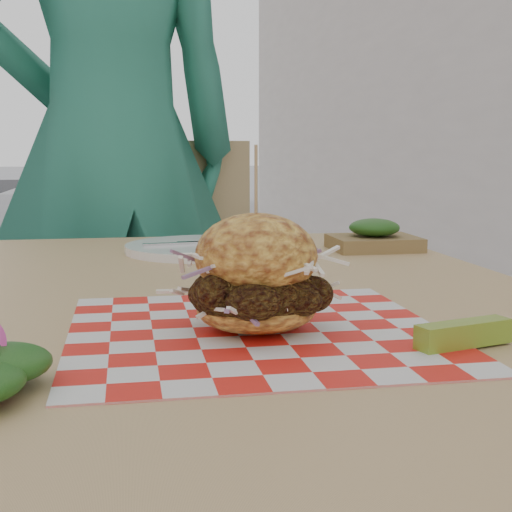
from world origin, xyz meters
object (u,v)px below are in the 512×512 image
object	(u,v)px
patio_chair	(169,297)
diner	(111,147)
patio_table	(235,354)
sandwich	(256,280)

from	to	relation	value
patio_chair	diner	bearing A→B (deg)	177.21
patio_table	patio_chair	world-z (taller)	patio_chair
patio_table	diner	bearing A→B (deg)	100.07
patio_table	patio_chair	distance (m)	0.96
sandwich	patio_chair	bearing A→B (deg)	91.03
diner	patio_chair	xyz separation A→B (m)	(0.13, 0.03, -0.38)
patio_table	patio_chair	bearing A→B (deg)	91.71
patio_table	sandwich	xyz separation A→B (m)	(-0.01, -0.19, 0.13)
diner	sandwich	distance (m)	1.12
diner	patio_table	world-z (taller)	diner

